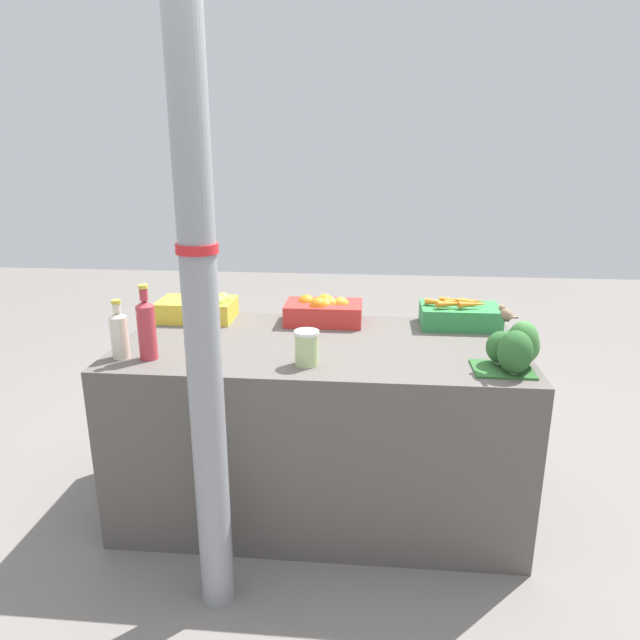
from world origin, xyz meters
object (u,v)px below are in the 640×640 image
object	(u,v)px
juice_bottle_ruby	(147,328)
pickle_jar	(307,348)
broccoli_pile	(516,348)
sparrow_bird	(506,313)
apple_crate	(200,308)
orange_crate	(324,310)
support_pole	(199,285)
carrot_crate	(460,315)
juice_bottle_cloudy	(119,334)

from	to	relation	value
juice_bottle_ruby	pickle_jar	distance (m)	0.63
broccoli_pile	sparrow_bird	bearing A→B (deg)	171.03
apple_crate	orange_crate	distance (m)	0.60
support_pole	broccoli_pile	bearing A→B (deg)	19.98
broccoli_pile	apple_crate	bearing A→B (deg)	158.75
apple_crate	broccoli_pile	xyz separation A→B (m)	(1.36, -0.53, 0.03)
juice_bottle_ruby	sparrow_bird	size ratio (longest dim) A/B	2.22
juice_bottle_ruby	apple_crate	bearing A→B (deg)	84.96
carrot_crate	sparrow_bird	distance (m)	0.55
sparrow_bird	apple_crate	bearing A→B (deg)	55.27
broccoli_pile	juice_bottle_ruby	size ratio (longest dim) A/B	0.83
juice_bottle_cloudy	orange_crate	bearing A→B (deg)	35.80
carrot_crate	juice_bottle_ruby	distance (m)	1.39
support_pole	orange_crate	bearing A→B (deg)	71.66
carrot_crate	broccoli_pile	distance (m)	0.55
support_pole	broccoli_pile	size ratio (longest dim) A/B	9.42
apple_crate	juice_bottle_ruby	bearing A→B (deg)	-95.04
support_pole	apple_crate	xyz separation A→B (m)	(-0.29, 0.92, -0.33)
carrot_crate	sparrow_bird	xyz separation A→B (m)	(0.08, -0.52, 0.16)
apple_crate	carrot_crate	bearing A→B (deg)	0.12
juice_bottle_cloudy	support_pole	bearing A→B (deg)	-39.59
apple_crate	orange_crate	bearing A→B (deg)	0.40
sparrow_bird	juice_bottle_ruby	bearing A→B (deg)	77.79
juice_bottle_ruby	sparrow_bird	xyz separation A→B (m)	(1.36, 0.02, 0.09)
juice_bottle_cloudy	juice_bottle_ruby	bearing A→B (deg)	0.00
pickle_jar	sparrow_bird	bearing A→B (deg)	2.21
carrot_crate	juice_bottle_cloudy	size ratio (longest dim) A/B	1.52
orange_crate	carrot_crate	bearing A→B (deg)	-0.15
carrot_crate	juice_bottle_ruby	world-z (taller)	juice_bottle_ruby
carrot_crate	juice_bottle_cloudy	xyz separation A→B (m)	(-1.39, -0.55, 0.04)
support_pole	sparrow_bird	xyz separation A→B (m)	(1.03, 0.40, -0.18)
orange_crate	pickle_jar	xyz separation A→B (m)	(-0.02, -0.55, 0.01)
apple_crate	pickle_jar	bearing A→B (deg)	-43.50
carrot_crate	juice_bottle_ruby	bearing A→B (deg)	-156.92
orange_crate	broccoli_pile	world-z (taller)	broccoli_pile
juice_bottle_cloudy	sparrow_bird	bearing A→B (deg)	0.81
apple_crate	juice_bottle_cloudy	bearing A→B (deg)	-106.56
orange_crate	broccoli_pile	bearing A→B (deg)	-34.93
juice_bottle_ruby	pickle_jar	world-z (taller)	juice_bottle_ruby
juice_bottle_ruby	broccoli_pile	bearing A→B (deg)	0.57
broccoli_pile	juice_bottle_ruby	xyz separation A→B (m)	(-1.41, -0.01, 0.04)
juice_bottle_cloudy	carrot_crate	bearing A→B (deg)	21.38
orange_crate	juice_bottle_ruby	xyz separation A→B (m)	(-0.65, -0.55, 0.07)
juice_bottle_cloudy	pickle_jar	xyz separation A→B (m)	(0.74, -0.01, -0.03)
apple_crate	carrot_crate	world-z (taller)	apple_crate
juice_bottle_ruby	pickle_jar	bearing A→B (deg)	-0.68
broccoli_pile	support_pole	bearing A→B (deg)	-160.02
broccoli_pile	juice_bottle_ruby	bearing A→B (deg)	-179.43
juice_bottle_ruby	sparrow_bird	distance (m)	1.37
apple_crate	broccoli_pile	distance (m)	1.46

